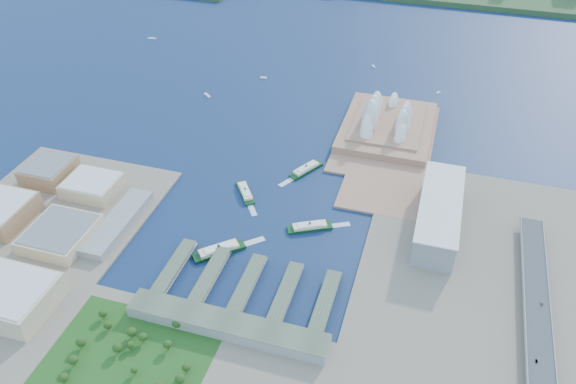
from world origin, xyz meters
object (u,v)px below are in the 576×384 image
(opera_house, at_px, (389,112))
(ferry_a, at_px, (245,191))
(ferry_b, at_px, (306,168))
(ferry_c, at_px, (219,249))
(car_b, at_px, (537,361))
(toaster_building, at_px, (439,214))
(ferry_d, at_px, (310,225))
(car_c, at_px, (542,304))

(opera_house, xyz_separation_m, ferry_a, (-149.41, -204.91, -27.30))
(ferry_b, distance_m, ferry_c, 188.36)
(ferry_a, height_order, car_b, car_b)
(opera_house, relative_size, ferry_b, 3.41)
(ferry_b, xyz_separation_m, car_b, (279.24, -243.23, 10.53))
(opera_house, height_order, toaster_building, opera_house)
(car_b, bearing_deg, ferry_d, -28.18)
(toaster_building, height_order, ferry_a, toaster_building)
(ferry_b, bearing_deg, ferry_a, -101.26)
(toaster_building, distance_m, ferry_a, 239.99)
(ferry_c, bearing_deg, opera_house, -66.17)
(toaster_building, relative_size, ferry_d, 2.92)
(toaster_building, height_order, ferry_c, toaster_building)
(opera_house, xyz_separation_m, car_c, (199.00, -305.39, -16.50))
(ferry_b, relative_size, car_c, 11.79)
(car_c, bearing_deg, ferry_c, 1.59)
(toaster_building, bearing_deg, ferry_d, -162.05)
(ferry_c, height_order, car_b, car_b)
(opera_house, height_order, ferry_c, opera_house)
(ferry_d, height_order, car_c, car_c)
(ferry_a, height_order, ferry_b, ferry_b)
(car_c, bearing_deg, opera_house, -56.91)
(toaster_building, height_order, ferry_d, toaster_building)
(opera_house, xyz_separation_m, toaster_building, (90.00, -200.00, -11.50))
(toaster_building, bearing_deg, car_b, -60.28)
(ferry_d, bearing_deg, ferry_c, 100.71)
(car_b, bearing_deg, toaster_building, -60.28)
(car_b, bearing_deg, ferry_b, -41.06)
(ferry_c, distance_m, car_b, 336.97)
(ferry_b, relative_size, car_b, 13.17)
(ferry_c, bearing_deg, car_c, -130.60)
(ferry_a, xyz_separation_m, ferry_c, (9.37, -109.91, 0.95))
(opera_house, relative_size, car_c, 40.24)
(toaster_building, xyz_separation_m, ferry_d, (-142.93, -46.30, -15.48))
(car_b, bearing_deg, car_c, -96.38)
(ferry_c, relative_size, ferry_d, 1.13)
(opera_house, relative_size, ferry_d, 3.39)
(ferry_a, height_order, ferry_c, ferry_c)
(ferry_b, height_order, ferry_c, ferry_c)
(ferry_d, bearing_deg, car_c, -130.67)
(ferry_d, distance_m, car_b, 276.91)
(opera_house, xyz_separation_m, ferry_d, (-52.93, -246.30, -26.98))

